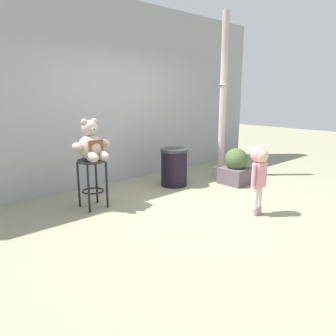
{
  "coord_description": "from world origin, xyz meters",
  "views": [
    {
      "loc": [
        -3.3,
        -3.04,
        1.64
      ],
      "look_at": [
        -0.31,
        0.22,
        0.62
      ],
      "focal_mm": 34.05,
      "sensor_mm": 36.0,
      "label": 1
    }
  ],
  "objects": [
    {
      "name": "ground_plane",
      "position": [
        0.0,
        0.0,
        0.0
      ],
      "size": [
        24.0,
        24.0,
        0.0
      ],
      "primitive_type": "plane",
      "color": "gray"
    },
    {
      "name": "building_wall",
      "position": [
        0.0,
        2.15,
        1.66
      ],
      "size": [
        7.86,
        0.3,
        3.32
      ],
      "primitive_type": "cube",
      "color": "#95959A",
      "rests_on": "ground_plane"
    },
    {
      "name": "bar_stool_with_teddy",
      "position": [
        -1.08,
        1.02,
        0.52
      ],
      "size": [
        0.39,
        0.39,
        0.73
      ],
      "color": "#28272D",
      "rests_on": "ground_plane"
    },
    {
      "name": "teddy_bear",
      "position": [
        -1.08,
        0.99,
        0.94
      ],
      "size": [
        0.56,
        0.5,
        0.59
      ],
      "color": "#B19A8E",
      "rests_on": "bar_stool_with_teddy"
    },
    {
      "name": "child_walking",
      "position": [
        0.45,
        -0.78,
        0.7
      ],
      "size": [
        0.31,
        0.25,
        0.97
      ],
      "rotation": [
        0.0,
        0.0,
        2.84
      ],
      "color": "#D099A2",
      "rests_on": "ground_plane"
    },
    {
      "name": "trash_bin",
      "position": [
        0.62,
        1.07,
        0.34
      ],
      "size": [
        0.5,
        0.5,
        0.68
      ],
      "color": "black",
      "rests_on": "ground_plane"
    },
    {
      "name": "lamppost",
      "position": [
        1.83,
        0.95,
        1.28
      ],
      "size": [
        0.32,
        0.32,
        3.17
      ],
      "color": "#AAA09B",
      "rests_on": "ground_plane"
    },
    {
      "name": "planter_with_shrub",
      "position": [
        1.56,
        0.37,
        0.31
      ],
      "size": [
        0.5,
        0.5,
        0.67
      ],
      "color": "#594D55",
      "rests_on": "ground_plane"
    }
  ]
}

